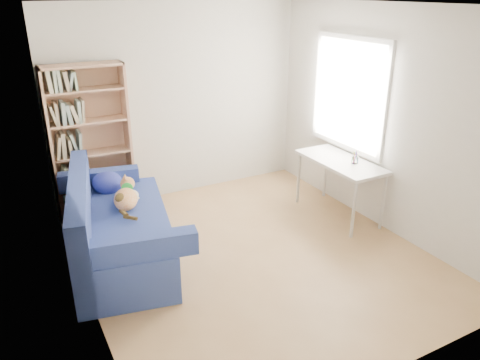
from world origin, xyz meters
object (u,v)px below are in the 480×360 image
(bookshelf, at_px, (91,149))
(desk, at_px, (340,166))
(sofa, at_px, (117,228))
(pen_cup, at_px, (355,159))

(bookshelf, bearing_deg, desk, -29.08)
(bookshelf, bearing_deg, sofa, -92.44)
(desk, relative_size, pen_cup, 7.68)
(pen_cup, bearing_deg, sofa, 170.86)
(sofa, relative_size, bookshelf, 1.13)
(pen_cup, bearing_deg, desk, 117.50)
(desk, distance_m, pen_cup, 0.22)
(sofa, distance_m, desk, 2.79)
(sofa, height_order, desk, sofa)
(sofa, bearing_deg, bookshelf, 99.20)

